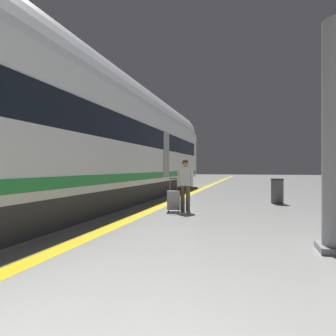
{
  "coord_description": "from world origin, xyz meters",
  "views": [
    {
      "loc": [
        1.9,
        0.58,
        1.31
      ],
      "look_at": [
        -0.02,
        7.48,
        1.3
      ],
      "focal_mm": 32.3,
      "sensor_mm": 36.0,
      "label": 1
    }
  ],
  "objects_px": {
    "high_speed_train": "(60,125)",
    "suitcase_near": "(174,200)",
    "waste_bin": "(277,191)",
    "passenger_near": "(185,181)"
  },
  "relations": [
    {
      "from": "high_speed_train",
      "to": "suitcase_near",
      "type": "relative_size",
      "value": 30.27
    },
    {
      "from": "waste_bin",
      "to": "high_speed_train",
      "type": "bearing_deg",
      "value": -144.37
    },
    {
      "from": "passenger_near",
      "to": "waste_bin",
      "type": "relative_size",
      "value": 1.7
    },
    {
      "from": "passenger_near",
      "to": "waste_bin",
      "type": "distance_m",
      "value": 4.03
    },
    {
      "from": "passenger_near",
      "to": "suitcase_near",
      "type": "height_order",
      "value": "passenger_near"
    },
    {
      "from": "suitcase_near",
      "to": "high_speed_train",
      "type": "bearing_deg",
      "value": -155.21
    },
    {
      "from": "passenger_near",
      "to": "waste_bin",
      "type": "height_order",
      "value": "passenger_near"
    },
    {
      "from": "passenger_near",
      "to": "high_speed_train",
      "type": "bearing_deg",
      "value": -154.93
    },
    {
      "from": "high_speed_train",
      "to": "waste_bin",
      "type": "bearing_deg",
      "value": 35.63
    },
    {
      "from": "suitcase_near",
      "to": "waste_bin",
      "type": "distance_m",
      "value": 4.35
    }
  ]
}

